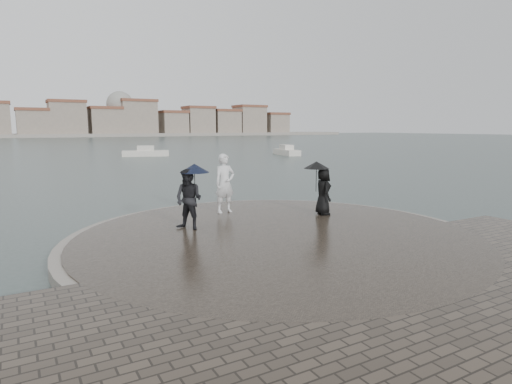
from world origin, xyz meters
TOP-DOWN VIEW (x-y plane):
  - ground at (0.00, 0.00)m, footprint 400.00×400.00m
  - kerb_ring at (0.00, 3.50)m, footprint 12.50×12.50m
  - quay_tip at (0.00, 3.50)m, footprint 11.90×11.90m
  - statue at (0.02, 7.18)m, footprint 0.83×0.57m
  - visitor_left at (-2.06, 5.34)m, footprint 1.28×1.16m
  - visitor_right at (2.92, 5.10)m, footprint 1.11×1.06m
  - far_skyline at (-6.29, 160.71)m, footprint 260.00×20.00m
  - boats at (4.44, 39.66)m, footprint 45.17×13.67m

SIDE VIEW (x-z plane):
  - ground at x=0.00m, z-range 0.00..0.00m
  - kerb_ring at x=0.00m, z-range 0.00..0.32m
  - quay_tip at x=0.00m, z-range 0.00..0.36m
  - boats at x=4.44m, z-range -0.37..1.13m
  - visitor_right at x=2.92m, z-range 0.47..2.42m
  - statue at x=0.02m, z-range 0.36..2.56m
  - visitor_left at x=-2.06m, z-range 0.45..2.49m
  - far_skyline at x=-6.29m, z-range -12.89..24.11m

